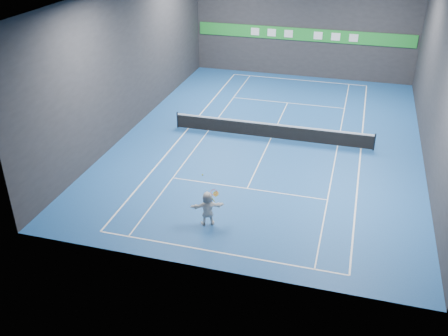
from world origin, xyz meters
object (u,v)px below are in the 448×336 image
(player, at_px, (208,208))
(tennis_racket, at_px, (214,193))
(tennis_net, at_px, (271,130))
(tennis_ball, at_px, (202,175))

(player, relative_size, tennis_racket, 2.74)
(tennis_net, relative_size, tennis_racket, 20.33)
(tennis_ball, bearing_deg, tennis_net, 82.86)
(player, height_order, tennis_net, player)
(tennis_net, bearing_deg, tennis_racket, -94.05)
(tennis_racket, bearing_deg, player, -171.12)
(tennis_ball, height_order, tennis_racket, tennis_ball)
(tennis_net, height_order, tennis_racket, tennis_racket)
(tennis_net, xyz_separation_m, tennis_racket, (-0.70, -9.95, 1.12))
(player, relative_size, tennis_ball, 23.22)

